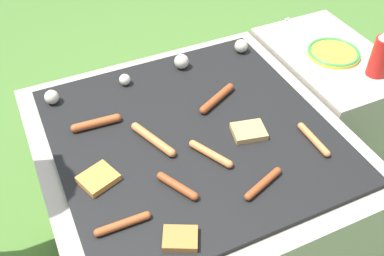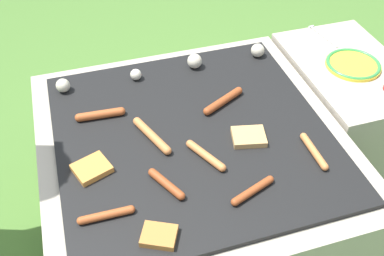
{
  "view_description": "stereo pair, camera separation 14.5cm",
  "coord_description": "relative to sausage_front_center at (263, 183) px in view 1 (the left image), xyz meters",
  "views": [
    {
      "loc": [
        -0.45,
        -0.96,
        1.45
      ],
      "look_at": [
        0.0,
        0.0,
        0.45
      ],
      "focal_mm": 42.0,
      "sensor_mm": 36.0,
      "label": 1
    },
    {
      "loc": [
        -0.31,
        -1.02,
        1.45
      ],
      "look_at": [
        0.0,
        0.0,
        0.45
      ],
      "focal_mm": 42.0,
      "sensor_mm": 36.0,
      "label": 2
    }
  ],
  "objects": [
    {
      "name": "ground_plane",
      "position": [
        -0.09,
        0.29,
        -0.44
      ],
      "size": [
        14.0,
        14.0,
        0.0
      ],
      "primitive_type": "plane",
      "color": "#47702D"
    },
    {
      "name": "grill",
      "position": [
        -0.09,
        0.29,
        -0.23
      ],
      "size": [
        0.99,
        0.99,
        0.43
      ],
      "color": "#A89E8C",
      "rests_on": "ground_plane"
    },
    {
      "name": "side_ledge",
      "position": [
        0.61,
        0.47,
        -0.23
      ],
      "size": [
        0.4,
        0.61,
        0.43
      ],
      "color": "#A89E8C",
      "rests_on": "ground_plane"
    },
    {
      "name": "sausage_back_right",
      "position": [
        0.06,
        0.4,
        0.0
      ],
      "size": [
        0.17,
        0.1,
        0.03
      ],
      "color": "#93421E",
      "rests_on": "grill"
    },
    {
      "name": "sausage_back_left",
      "position": [
        -0.09,
        0.17,
        0.0
      ],
      "size": [
        0.09,
        0.15,
        0.02
      ],
      "color": "#C6753D",
      "rests_on": "grill"
    },
    {
      "name": "sausage_back_center",
      "position": [
        -0.23,
        0.1,
        0.0
      ],
      "size": [
        0.08,
        0.13,
        0.02
      ],
      "color": "#93421E",
      "rests_on": "grill"
    },
    {
      "name": "sausage_mid_left",
      "position": [
        -0.37,
        0.45,
        0.0
      ],
      "size": [
        0.17,
        0.04,
        0.03
      ],
      "color": "#A34C23",
      "rests_on": "grill"
    },
    {
      "name": "sausage_front_right",
      "position": [
        0.24,
        0.09,
        -0.0
      ],
      "size": [
        0.02,
        0.16,
        0.02
      ],
      "color": "#C6753D",
      "rests_on": "grill"
    },
    {
      "name": "sausage_front_center",
      "position": [
        0.0,
        0.0,
        0.0
      ],
      "size": [
        0.15,
        0.07,
        0.02
      ],
      "color": "#93421E",
      "rests_on": "grill"
    },
    {
      "name": "sausage_mid_right",
      "position": [
        -0.41,
        0.04,
        -0.0
      ],
      "size": [
        0.16,
        0.03,
        0.02
      ],
      "color": "#A34C23",
      "rests_on": "grill"
    },
    {
      "name": "sausage_front_left",
      "position": [
        -0.22,
        0.3,
        0.0
      ],
      "size": [
        0.09,
        0.19,
        0.03
      ],
      "color": "#C6753D",
      "rests_on": "grill"
    },
    {
      "name": "bread_slice_center",
      "position": [
        -0.29,
        -0.07,
        -0.0
      ],
      "size": [
        0.11,
        0.1,
        0.02
      ],
      "color": "#B27033",
      "rests_on": "grill"
    },
    {
      "name": "bread_slice_left",
      "position": [
        0.07,
        0.21,
        -0.0
      ],
      "size": [
        0.12,
        0.11,
        0.02
      ],
      "color": "tan",
      "rests_on": "grill"
    },
    {
      "name": "bread_slice_right",
      "position": [
        -0.43,
        0.22,
        -0.0
      ],
      "size": [
        0.13,
        0.12,
        0.02
      ],
      "color": "#D18438",
      "rests_on": "grill"
    },
    {
      "name": "mushroom_row",
      "position": [
        -0.05,
        0.64,
        0.01
      ],
      "size": [
        0.81,
        0.06,
        0.06
      ],
      "color": "beige",
      "rests_on": "grill"
    },
    {
      "name": "plate_colorful",
      "position": [
        0.61,
        0.46,
        -0.0
      ],
      "size": [
        0.21,
        0.21,
        0.02
      ],
      "color": "yellow",
      "rests_on": "side_ledge"
    },
    {
      "name": "condiment_bottle",
      "position": [
        0.67,
        0.29,
        0.08
      ],
      "size": [
        0.07,
        0.07,
        0.19
      ],
      "color": "red",
      "rests_on": "side_ledge"
    },
    {
      "name": "fork_utensil",
      "position": [
        0.61,
        0.7,
        -0.01
      ],
      "size": [
        0.04,
        0.18,
        0.01
      ],
      "color": "silver",
      "rests_on": "side_ledge"
    }
  ]
}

